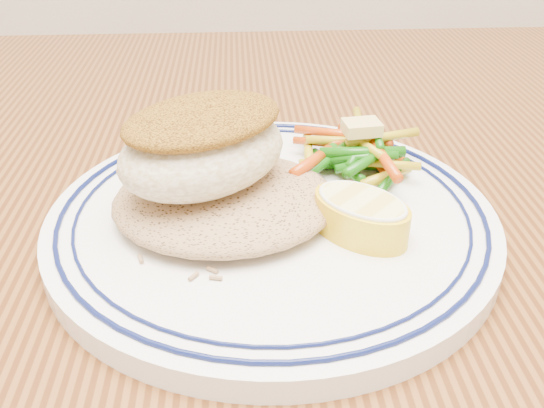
{
  "coord_description": "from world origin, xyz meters",
  "views": [
    {
      "loc": [
        -0.03,
        -0.35,
        0.97
      ],
      "look_at": [
        -0.01,
        -0.02,
        0.77
      ],
      "focal_mm": 40.0,
      "sensor_mm": 36.0,
      "label": 1
    }
  ],
  "objects": [
    {
      "name": "fish_fillet",
      "position": [
        -0.05,
        -0.02,
        0.81
      ],
      "size": [
        0.13,
        0.12,
        0.05
      ],
      "color": "beige",
      "rests_on": "rice_pilaf"
    },
    {
      "name": "lemon_wedge",
      "position": [
        0.04,
        -0.05,
        0.78
      ],
      "size": [
        0.08,
        0.08,
        0.02
      ],
      "color": "yellow",
      "rests_on": "plate"
    },
    {
      "name": "rice_pilaf",
      "position": [
        -0.04,
        -0.03,
        0.78
      ],
      "size": [
        0.14,
        0.12,
        0.03
      ],
      "primitive_type": "ellipsoid",
      "color": "#936F49",
      "rests_on": "plate"
    },
    {
      "name": "plate",
      "position": [
        -0.01,
        -0.02,
        0.76
      ],
      "size": [
        0.28,
        0.28,
        0.02
      ],
      "color": "white",
      "rests_on": "dining_table"
    },
    {
      "name": "butter_pat",
      "position": [
        0.05,
        0.03,
        0.8
      ],
      "size": [
        0.03,
        0.02,
        0.01
      ],
      "primitive_type": "cube",
      "rotation": [
        0.0,
        0.0,
        0.13
      ],
      "color": "#E2C76E",
      "rests_on": "vegetable_pile"
    },
    {
      "name": "vegetable_pile",
      "position": [
        0.05,
        0.03,
        0.78
      ],
      "size": [
        0.1,
        0.11,
        0.03
      ],
      "color": "#12530A",
      "rests_on": "plate"
    },
    {
      "name": "dining_table",
      "position": [
        0.0,
        0.0,
        0.65
      ],
      "size": [
        1.5,
        0.9,
        0.75
      ],
      "color": "#48240E",
      "rests_on": "ground"
    }
  ]
}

